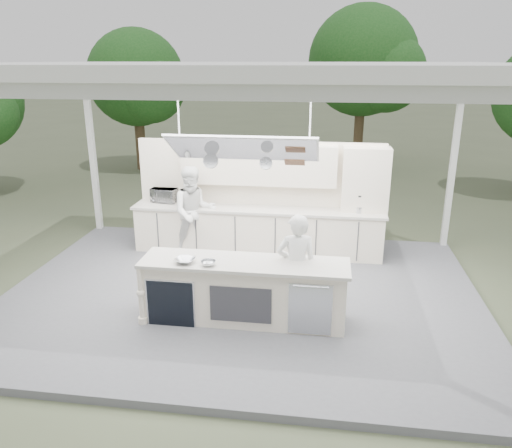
% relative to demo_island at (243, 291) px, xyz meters
% --- Properties ---
extents(ground, '(90.00, 90.00, 0.00)m').
position_rel_demo_island_xyz_m(ground, '(-0.18, 0.91, -0.60)').
color(ground, '#4A5138').
rests_on(ground, ground).
extents(stage_deck, '(8.00, 6.00, 0.12)m').
position_rel_demo_island_xyz_m(stage_deck, '(-0.18, 0.91, -0.54)').
color(stage_deck, '#5B5B60').
rests_on(stage_deck, ground).
extents(tent, '(8.20, 6.20, 3.86)m').
position_rel_demo_island_xyz_m(tent, '(-0.18, 0.90, 3.11)').
color(tent, white).
rests_on(tent, ground).
extents(demo_island, '(3.10, 0.79, 0.95)m').
position_rel_demo_island_xyz_m(demo_island, '(0.00, 0.00, 0.00)').
color(demo_island, white).
rests_on(demo_island, stage_deck).
extents(back_counter, '(5.08, 0.72, 0.95)m').
position_rel_demo_island_xyz_m(back_counter, '(-0.18, 2.81, 0.00)').
color(back_counter, white).
rests_on(back_counter, stage_deck).
extents(back_wall_unit, '(5.05, 0.48, 2.25)m').
position_rel_demo_island_xyz_m(back_wall_unit, '(0.27, 3.03, 0.98)').
color(back_wall_unit, white).
rests_on(back_wall_unit, stage_deck).
extents(tree_cluster, '(19.55, 9.40, 5.85)m').
position_rel_demo_island_xyz_m(tree_cluster, '(-0.34, 10.68, 2.69)').
color(tree_cluster, brown).
rests_on(tree_cluster, ground).
extents(head_chef, '(0.67, 0.50, 1.65)m').
position_rel_demo_island_xyz_m(head_chef, '(0.78, 0.21, 0.35)').
color(head_chef, white).
rests_on(head_chef, stage_deck).
extents(sous_chef, '(1.08, 0.97, 1.83)m').
position_rel_demo_island_xyz_m(sous_chef, '(-1.39, 2.46, 0.44)').
color(sous_chef, white).
rests_on(sous_chef, stage_deck).
extents(toaster_oven, '(0.58, 0.43, 0.29)m').
position_rel_demo_island_xyz_m(toaster_oven, '(-2.16, 2.99, 0.62)').
color(toaster_oven, silver).
rests_on(toaster_oven, back_counter).
extents(bowl_large, '(0.34, 0.34, 0.07)m').
position_rel_demo_island_xyz_m(bowl_large, '(-0.83, -0.17, 0.51)').
color(bowl_large, '#AFB1B6').
rests_on(bowl_large, demo_island).
extents(bowl_small, '(0.23, 0.23, 0.07)m').
position_rel_demo_island_xyz_m(bowl_small, '(-0.47, -0.20, 0.51)').
color(bowl_small, silver).
rests_on(bowl_small, demo_island).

